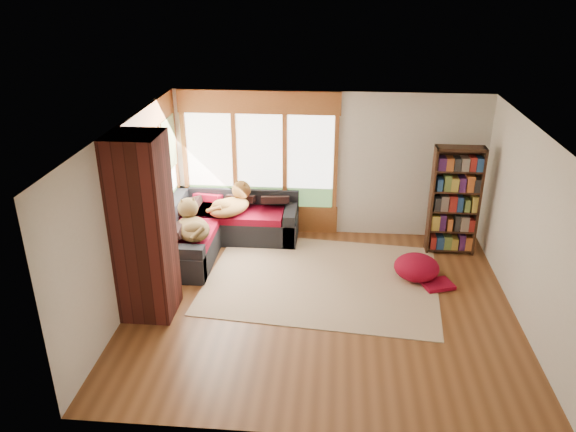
% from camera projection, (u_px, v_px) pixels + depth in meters
% --- Properties ---
extents(floor, '(5.50, 5.50, 0.00)m').
position_uv_depth(floor, '(321.00, 305.00, 8.17)').
color(floor, brown).
rests_on(floor, ground).
extents(ceiling, '(5.50, 5.50, 0.00)m').
position_uv_depth(ceiling, '(326.00, 131.00, 7.11)').
color(ceiling, white).
extents(wall_back, '(5.50, 0.04, 2.60)m').
position_uv_depth(wall_back, '(327.00, 165.00, 9.91)').
color(wall_back, silver).
rests_on(wall_back, ground).
extents(wall_front, '(5.50, 0.04, 2.60)m').
position_uv_depth(wall_front, '(316.00, 333.00, 5.36)').
color(wall_front, silver).
rests_on(wall_front, ground).
extents(wall_left, '(0.04, 5.00, 2.60)m').
position_uv_depth(wall_left, '(127.00, 217.00, 7.85)').
color(wall_left, silver).
rests_on(wall_left, ground).
extents(wall_right, '(0.04, 5.00, 2.60)m').
position_uv_depth(wall_right, '(531.00, 231.00, 7.42)').
color(wall_right, silver).
rests_on(wall_right, ground).
extents(windows_back, '(2.82, 0.10, 1.90)m').
position_uv_depth(windows_back, '(260.00, 161.00, 9.96)').
color(windows_back, brown).
rests_on(windows_back, wall_back).
extents(windows_left, '(0.10, 2.62, 1.90)m').
position_uv_depth(windows_left, '(154.00, 184.00, 8.92)').
color(windows_left, brown).
rests_on(windows_left, wall_left).
extents(roller_blind, '(0.03, 0.72, 0.90)m').
position_uv_depth(roller_blind, '(169.00, 144.00, 9.51)').
color(roller_blind, '#738251').
rests_on(roller_blind, wall_left).
extents(brick_chimney, '(0.70, 0.70, 2.60)m').
position_uv_depth(brick_chimney, '(143.00, 228.00, 7.51)').
color(brick_chimney, '#471914').
rests_on(brick_chimney, ground).
extents(sectional_sofa, '(2.20, 2.20, 0.80)m').
position_uv_depth(sectional_sofa, '(212.00, 231.00, 9.74)').
color(sectional_sofa, black).
rests_on(sectional_sofa, ground).
extents(area_rug, '(3.80, 3.05, 0.01)m').
position_uv_depth(area_rug, '(322.00, 279.00, 8.84)').
color(area_rug, beige).
rests_on(area_rug, ground).
extents(bookshelf, '(0.80, 0.27, 1.88)m').
position_uv_depth(bookshelf, '(454.00, 201.00, 9.33)').
color(bookshelf, '#351D11').
rests_on(bookshelf, ground).
extents(pouf, '(0.77, 0.77, 0.38)m').
position_uv_depth(pouf, '(417.00, 267.00, 8.80)').
color(pouf, maroon).
rests_on(pouf, area_rug).
extents(dog_tan, '(0.91, 0.97, 0.47)m').
position_uv_depth(dog_tan, '(232.00, 201.00, 9.75)').
color(dog_tan, brown).
rests_on(dog_tan, sectional_sofa).
extents(dog_brindle, '(0.83, 0.98, 0.48)m').
position_uv_depth(dog_brindle, '(191.00, 222.00, 8.95)').
color(dog_brindle, '#3B2B17').
rests_on(dog_brindle, sectional_sofa).
extents(throw_pillows, '(1.98, 1.68, 0.45)m').
position_uv_depth(throw_pillows, '(214.00, 202.00, 9.67)').
color(throw_pillows, black).
rests_on(throw_pillows, sectional_sofa).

